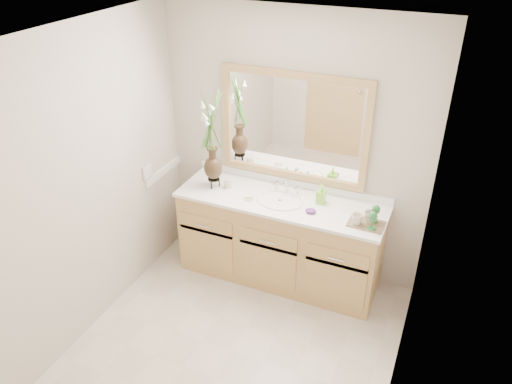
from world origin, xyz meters
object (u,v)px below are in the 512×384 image
at_px(flower_vase, 211,132).
at_px(soap_bottle, 321,195).
at_px(tumbler, 228,183).
at_px(tray, 366,224).

bearing_deg(flower_vase, soap_bottle, 6.36).
xyz_separation_m(flower_vase, soap_bottle, (0.97, 0.11, -0.46)).
xyz_separation_m(flower_vase, tumbler, (0.13, 0.03, -0.49)).
relative_size(soap_bottle, tray, 0.54).
bearing_deg(tumbler, flower_vase, -165.39).
distance_m(tumbler, soap_bottle, 0.85).
bearing_deg(tray, soap_bottle, 159.43).
xyz_separation_m(soap_bottle, tray, (0.43, -0.18, -0.07)).
relative_size(tumbler, soap_bottle, 0.56).
bearing_deg(soap_bottle, flower_vase, -177.76).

